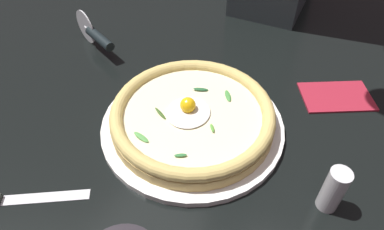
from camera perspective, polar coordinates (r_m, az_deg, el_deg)
ground_plane at (r=0.64m, az=-1.47°, el=-5.27°), size 2.40×2.40×0.03m
pizza_plate at (r=0.64m, az=-0.00°, el=-1.63°), size 0.34×0.34×0.01m
pizza at (r=0.62m, az=-0.01°, el=0.01°), size 0.30×0.30×0.05m
pizza_cutter at (r=0.85m, az=-15.74°, el=12.67°), size 0.07×0.15×0.08m
folded_napkin at (r=0.76m, az=22.83°, el=2.96°), size 0.15×0.17×0.01m
pepper_shaker at (r=0.55m, az=22.36°, el=-11.39°), size 0.03×0.03×0.08m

